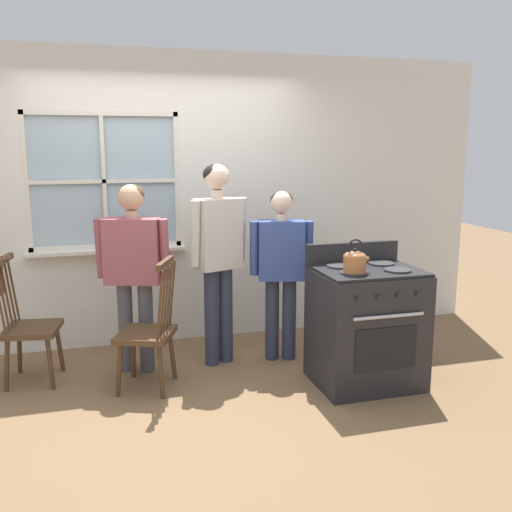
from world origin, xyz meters
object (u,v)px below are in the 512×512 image
(person_adult_right, at_px, (281,261))
(kettle, at_px, (355,261))
(stove, at_px, (366,325))
(chair_by_window, at_px, (29,328))
(person_elderly_left, at_px, (133,260))
(person_teen_center, at_px, (218,245))
(potted_plant, at_px, (143,240))
(chair_near_wall, at_px, (149,333))

(person_adult_right, bearing_deg, kettle, -55.45)
(kettle, bearing_deg, stove, 36.56)
(chair_by_window, xyz_separation_m, person_adult_right, (2.06, -0.08, 0.44))
(person_elderly_left, relative_size, person_teen_center, 0.91)
(chair_by_window, bearing_deg, person_elderly_left, -81.74)
(chair_by_window, height_order, person_teen_center, person_teen_center)
(kettle, bearing_deg, person_elderly_left, 150.28)
(person_elderly_left, distance_m, stove, 1.93)
(chair_by_window, height_order, person_elderly_left, person_elderly_left)
(stove, distance_m, potted_plant, 2.16)
(person_elderly_left, bearing_deg, person_adult_right, 16.53)
(stove, bearing_deg, person_elderly_left, 156.49)
(person_teen_center, bearing_deg, kettle, -65.38)
(person_adult_right, relative_size, potted_plant, 4.55)
(chair_by_window, height_order, chair_near_wall, same)
(chair_by_window, distance_m, person_teen_center, 1.63)
(stove, bearing_deg, person_adult_right, 125.07)
(person_adult_right, bearing_deg, person_teen_center, -171.88)
(chair_by_window, distance_m, potted_plant, 1.27)
(kettle, height_order, potted_plant, potted_plant)
(kettle, bearing_deg, chair_near_wall, 161.13)
(chair_near_wall, distance_m, potted_plant, 1.15)
(chair_by_window, distance_m, person_adult_right, 2.11)
(person_adult_right, xyz_separation_m, potted_plant, (-1.10, 0.70, 0.12))
(chair_near_wall, height_order, person_adult_right, person_adult_right)
(potted_plant, bearing_deg, chair_near_wall, -93.70)
(person_teen_center, distance_m, kettle, 1.21)
(potted_plant, bearing_deg, chair_by_window, -146.98)
(person_elderly_left, height_order, stove, person_elderly_left)
(person_teen_center, xyz_separation_m, stove, (1.02, -0.74, -0.57))
(chair_near_wall, height_order, person_elderly_left, person_elderly_left)
(person_adult_right, distance_m, potted_plant, 1.31)
(person_elderly_left, bearing_deg, chair_near_wall, -60.05)
(stove, xyz_separation_m, kettle, (-0.18, -0.13, 0.55))
(person_teen_center, bearing_deg, chair_by_window, 159.93)
(kettle, distance_m, potted_plant, 2.06)
(chair_by_window, relative_size, kettle, 4.12)
(chair_by_window, bearing_deg, chair_near_wall, -104.37)
(person_teen_center, height_order, person_adult_right, person_teen_center)
(chair_near_wall, distance_m, stove, 1.69)
(person_adult_right, height_order, potted_plant, person_adult_right)
(person_elderly_left, xyz_separation_m, stove, (1.71, -0.74, -0.48))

